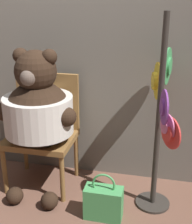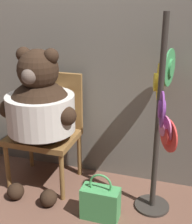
{
  "view_description": "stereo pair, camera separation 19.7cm",
  "coord_description": "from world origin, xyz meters",
  "px_view_note": "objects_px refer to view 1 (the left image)",
  "views": [
    {
      "loc": [
        0.86,
        -1.9,
        1.63
      ],
      "look_at": [
        0.36,
        0.31,
        0.77
      ],
      "focal_mm": 50.0,
      "sensor_mm": 36.0,
      "label": 1
    },
    {
      "loc": [
        1.05,
        -1.84,
        1.63
      ],
      "look_at": [
        0.36,
        0.31,
        0.77
      ],
      "focal_mm": 50.0,
      "sensor_mm": 36.0,
      "label": 2
    }
  ],
  "objects_px": {
    "chair": "(44,126)",
    "hat_display_rack": "(161,111)",
    "handbag_on_ground": "(103,202)",
    "teddy_bear": "(38,110)"
  },
  "relations": [
    {
      "from": "hat_display_rack",
      "to": "handbag_on_ground",
      "type": "xyz_separation_m",
      "value": [
        -0.38,
        -0.29,
        -0.67
      ]
    },
    {
      "from": "chair",
      "to": "hat_display_rack",
      "type": "height_order",
      "value": "hat_display_rack"
    },
    {
      "from": "hat_display_rack",
      "to": "handbag_on_ground",
      "type": "relative_size",
      "value": 3.96
    },
    {
      "from": "chair",
      "to": "hat_display_rack",
      "type": "distance_m",
      "value": 1.05
    },
    {
      "from": "teddy_bear",
      "to": "handbag_on_ground",
      "type": "height_order",
      "value": "teddy_bear"
    },
    {
      "from": "hat_display_rack",
      "to": "chair",
      "type": "bearing_deg",
      "value": 172.89
    },
    {
      "from": "chair",
      "to": "hat_display_rack",
      "type": "relative_size",
      "value": 0.65
    },
    {
      "from": "chair",
      "to": "handbag_on_ground",
      "type": "distance_m",
      "value": 0.85
    },
    {
      "from": "teddy_bear",
      "to": "handbag_on_ground",
      "type": "distance_m",
      "value": 0.89
    },
    {
      "from": "chair",
      "to": "handbag_on_ground",
      "type": "height_order",
      "value": "chair"
    }
  ]
}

